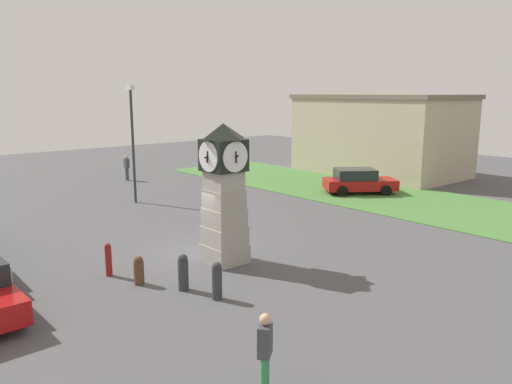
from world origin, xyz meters
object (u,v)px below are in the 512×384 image
(street_lamp_near_road, at_px, (133,136))
(bench, at_px, (220,175))
(bollard_near_tower, at_px, (217,280))
(car_far_lot, at_px, (358,181))
(bollard_far_row, at_px, (139,270))
(pedestrian_near_bench, at_px, (127,166))
(pedestrian_crossing_lot, at_px, (265,349))
(bollard_mid_row, at_px, (183,272))
(bollard_end_row, at_px, (108,259))
(clock_tower, at_px, (224,194))

(street_lamp_near_road, bearing_deg, bench, 104.16)
(bollard_near_tower, relative_size, car_far_lot, 0.25)
(bollard_far_row, distance_m, pedestrian_near_bench, 19.40)
(street_lamp_near_road, bearing_deg, car_far_lot, 59.55)
(street_lamp_near_road, bearing_deg, pedestrian_crossing_lot, -20.30)
(bollard_mid_row, distance_m, bollard_far_row, 1.51)
(bollard_end_row, distance_m, pedestrian_near_bench, 18.42)
(bollard_near_tower, relative_size, bollard_end_row, 1.02)
(clock_tower, height_order, pedestrian_crossing_lot, clock_tower)
(bollard_mid_row, relative_size, pedestrian_crossing_lot, 0.66)
(bollard_near_tower, bearing_deg, car_far_lot, 113.82)
(bollard_far_row, bearing_deg, pedestrian_crossing_lot, -7.86)
(bollard_end_row, relative_size, pedestrian_near_bench, 0.64)
(bollard_far_row, bearing_deg, bollard_mid_row, 31.05)
(bollard_mid_row, distance_m, pedestrian_crossing_lot, 5.82)
(clock_tower, distance_m, street_lamp_near_road, 11.19)
(bollard_near_tower, xyz_separation_m, bench, (-15.06, 11.52, -0.04))
(bollard_end_row, bearing_deg, bollard_mid_row, 24.16)
(car_far_lot, bearing_deg, bollard_mid_row, -70.47)
(bollard_near_tower, distance_m, bollard_far_row, 2.75)
(bollard_end_row, relative_size, bench, 0.65)
(bollard_far_row, distance_m, car_far_lot, 17.12)
(bench, relative_size, pedestrian_near_bench, 0.98)
(bench, bearing_deg, car_far_lot, 25.36)
(bollard_end_row, distance_m, pedestrian_crossing_lot, 8.17)
(car_far_lot, bearing_deg, clock_tower, -71.62)
(car_far_lot, distance_m, pedestrian_crossing_lot, 20.76)
(clock_tower, bearing_deg, car_far_lot, 108.38)
(bollard_mid_row, relative_size, bench, 0.67)
(clock_tower, relative_size, bollard_near_tower, 4.33)
(pedestrian_near_bench, bearing_deg, bollard_far_row, -25.92)
(car_far_lot, xyz_separation_m, bench, (-8.25, -3.91, -0.22))
(bollard_mid_row, distance_m, street_lamp_near_road, 13.33)
(bench, bearing_deg, bollard_far_row, -45.22)
(bollard_mid_row, relative_size, street_lamp_near_road, 0.18)
(bollard_end_row, relative_size, street_lamp_near_road, 0.18)
(bollard_end_row, bearing_deg, bollard_near_tower, 21.74)
(pedestrian_near_bench, bearing_deg, pedestrian_crossing_lot, -21.20)
(street_lamp_near_road, bearing_deg, bollard_mid_row, -21.66)
(street_lamp_near_road, bearing_deg, bollard_far_row, -27.35)
(bollard_near_tower, height_order, bollard_far_row, bollard_near_tower)
(bollard_near_tower, height_order, bollard_end_row, bollard_near_tower)
(bollard_end_row, bearing_deg, bollard_far_row, 16.46)
(street_lamp_near_road, bearing_deg, clock_tower, -11.99)
(bollard_mid_row, bearing_deg, pedestrian_crossing_lot, -17.27)
(bollard_near_tower, bearing_deg, bollard_end_row, -158.26)
(bollard_mid_row, height_order, car_far_lot, car_far_lot)
(bollard_mid_row, bearing_deg, bollard_near_tower, 16.28)
(bollard_near_tower, relative_size, bollard_far_row, 1.23)
(bollard_mid_row, bearing_deg, pedestrian_near_bench, 157.67)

